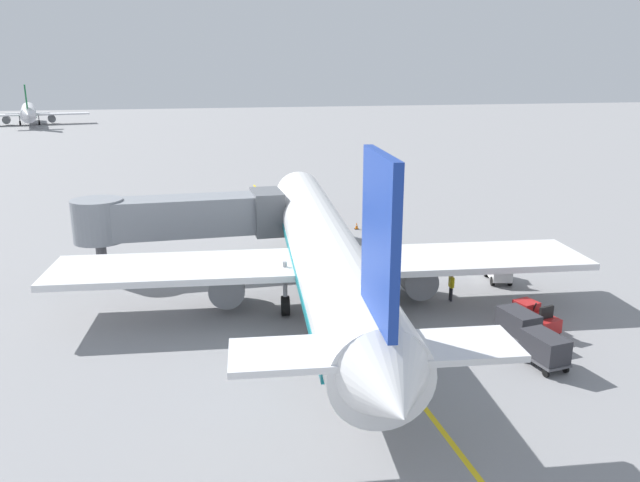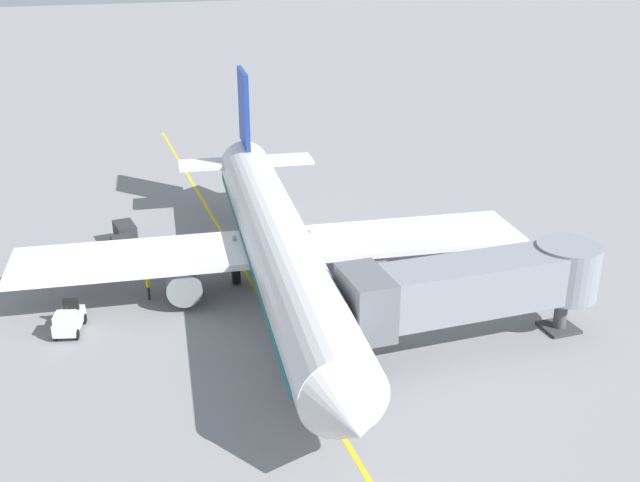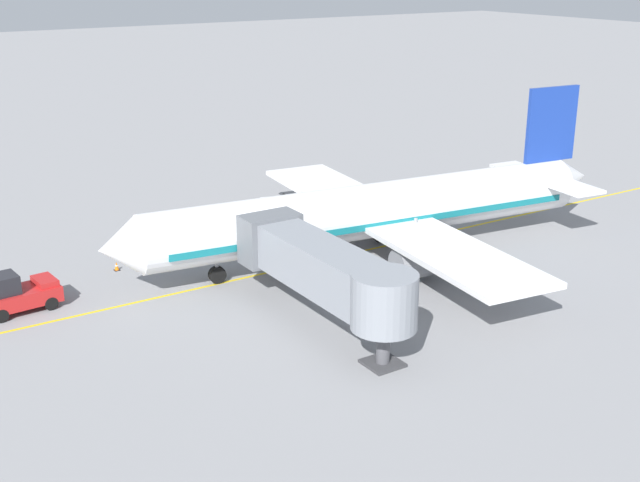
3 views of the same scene
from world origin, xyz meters
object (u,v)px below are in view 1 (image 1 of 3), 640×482
object	(u,v)px
ground_crew_wing_walker	(451,285)
baggage_tug_lead	(534,318)
jet_bridge	(181,217)
distant_taxiing_airliner	(29,112)
parked_airliner	(323,250)
pushback_tractor	(302,202)
safety_cone_nose_left	(357,226)
baggage_tug_trailing	(498,270)
baggage_cart_second_in_train	(545,348)
baggage_cart_front	(518,323)

from	to	relation	value
ground_crew_wing_walker	baggage_tug_lead	bearing A→B (deg)	-65.28
jet_bridge	ground_crew_wing_walker	world-z (taller)	jet_bridge
distant_taxiing_airliner	parked_airliner	bearing A→B (deg)	-72.79
pushback_tractor	baggage_tug_lead	bearing A→B (deg)	-78.54
jet_bridge	safety_cone_nose_left	distance (m)	16.43
pushback_tractor	distant_taxiing_airliner	bearing A→B (deg)	112.01
baggage_tug_lead	baggage_tug_trailing	bearing A→B (deg)	73.85
safety_cone_nose_left	distant_taxiing_airliner	size ratio (longest dim) A/B	0.02
baggage_cart_second_in_train	safety_cone_nose_left	distance (m)	26.31
jet_bridge	baggage_cart_second_in_train	size ratio (longest dim) A/B	4.73
safety_cone_nose_left	distant_taxiing_airliner	distance (m)	131.44
safety_cone_nose_left	distant_taxiing_airliner	world-z (taller)	distant_taxiing_airliner
baggage_tug_lead	safety_cone_nose_left	distance (m)	22.72
baggage_tug_lead	ground_crew_wing_walker	size ratio (longest dim) A/B	1.60
baggage_tug_trailing	baggage_cart_second_in_train	distance (m)	12.06
jet_bridge	baggage_cart_front	world-z (taller)	jet_bridge
baggage_tug_lead	baggage_tug_trailing	size ratio (longest dim) A/B	0.99
baggage_tug_lead	distant_taxiing_airliner	distance (m)	153.47
ground_crew_wing_walker	safety_cone_nose_left	size ratio (longest dim) A/B	2.86
baggage_cart_front	distant_taxiing_airliner	bearing A→B (deg)	109.30
pushback_tractor	baggage_tug_trailing	size ratio (longest dim) A/B	1.68
jet_bridge	baggage_tug_lead	size ratio (longest dim) A/B	5.20
parked_airliner	safety_cone_nose_left	xyz separation A→B (m)	(6.93, 15.99, -2.90)
baggage_cart_second_in_train	jet_bridge	bearing A→B (deg)	128.54
distant_taxiing_airliner	jet_bridge	bearing A→B (deg)	-74.79
safety_cone_nose_left	baggage_tug_lead	bearing A→B (deg)	-83.01
baggage_tug_lead	baggage_tug_trailing	distance (m)	7.94
pushback_tractor	baggage_cart_front	bearing A→B (deg)	-81.59
jet_bridge	safety_cone_nose_left	xyz separation A→B (m)	(14.64, 6.74, -3.17)
parked_airliner	safety_cone_nose_left	size ratio (longest dim) A/B	63.29
safety_cone_nose_left	distant_taxiing_airliner	bearing A→B (deg)	112.16
distant_taxiing_airliner	ground_crew_wing_walker	bearing A→B (deg)	-70.24
baggage_cart_second_in_train	ground_crew_wing_walker	size ratio (longest dim) A/B	1.75
safety_cone_nose_left	distant_taxiing_airliner	xyz separation A→B (m)	(-49.57, 121.70, 2.74)
pushback_tractor	baggage_tug_lead	size ratio (longest dim) A/B	1.70
jet_bridge	pushback_tractor	world-z (taller)	jet_bridge
baggage_tug_trailing	distant_taxiing_airliner	world-z (taller)	distant_taxiing_airliner
pushback_tractor	distant_taxiing_airliner	size ratio (longest dim) A/B	0.13
baggage_tug_lead	pushback_tractor	bearing A→B (deg)	101.46
pushback_tractor	ground_crew_wing_walker	world-z (taller)	pushback_tractor
baggage_tug_lead	ground_crew_wing_walker	bearing A→B (deg)	114.72
baggage_cart_second_in_train	distant_taxiing_airliner	distance (m)	156.38
baggage_tug_trailing	distant_taxiing_airliner	size ratio (longest dim) A/B	0.08
parked_airliner	baggage_tug_trailing	xyz separation A→B (m)	(11.90, 1.07, -2.47)
parked_airliner	jet_bridge	xyz separation A→B (m)	(-7.71, 9.25, 0.27)
pushback_tractor	baggage_cart_second_in_train	world-z (taller)	pushback_tractor
parked_airliner	jet_bridge	size ratio (longest dim) A/B	2.66
distant_taxiing_airliner	baggage_cart_front	bearing A→B (deg)	-70.70
pushback_tractor	baggage_cart_second_in_train	xyz separation A→B (m)	(4.17, -33.35, -0.15)
pushback_tractor	baggage_tug_lead	distance (m)	30.22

